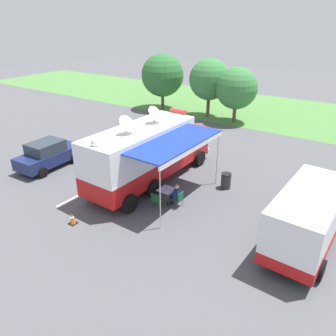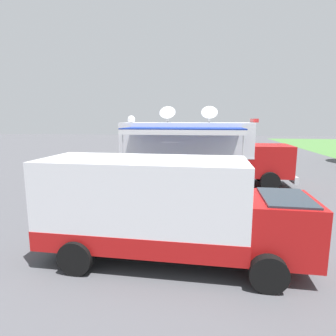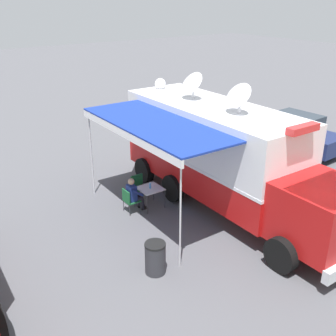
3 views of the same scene
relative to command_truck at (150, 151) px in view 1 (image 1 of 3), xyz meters
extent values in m
plane|color=#515156|center=(-0.05, -0.75, -1.95)|extent=(100.00, 100.00, 0.00)
cube|color=#4C7F3D|center=(-0.05, 19.86, -1.94)|extent=(80.00, 14.00, 0.01)
cube|color=silver|center=(-2.26, -2.63, -1.94)|extent=(0.22, 4.80, 0.01)
cube|color=#B71414|center=(-0.05, -0.75, -0.80)|extent=(2.66, 7.25, 1.10)
cube|color=white|center=(-0.05, -0.75, 0.60)|extent=(2.66, 7.25, 1.70)
cube|color=white|center=(-0.05, -0.75, -0.25)|extent=(2.68, 7.27, 0.10)
cube|color=#B71414|center=(0.05, 3.90, -0.50)|extent=(2.35, 2.15, 1.70)
cube|color=#28333D|center=(0.06, 4.10, 0.00)|extent=(2.18, 1.52, 0.70)
cube|color=silver|center=(0.08, 5.03, -1.40)|extent=(2.38, 0.25, 0.36)
cylinder|color=black|center=(-1.20, 3.73, -1.45)|extent=(0.32, 1.01, 1.00)
cylinder|color=black|center=(1.30, 3.67, -1.45)|extent=(0.32, 1.01, 1.00)
cylinder|color=black|center=(-1.31, -1.26, -1.45)|extent=(0.32, 1.01, 1.00)
cylinder|color=black|center=(1.19, -1.31, -1.45)|extent=(0.32, 1.01, 1.00)
cylinder|color=black|center=(-1.35, -3.24, -1.45)|extent=(0.32, 1.01, 1.00)
cylinder|color=black|center=(1.14, -3.29, -1.45)|extent=(0.32, 1.01, 1.00)
cube|color=white|center=(-0.05, -0.75, 1.50)|extent=(2.66, 7.25, 0.10)
cube|color=red|center=(0.03, 2.95, 1.67)|extent=(1.11, 0.30, 0.20)
cylinder|color=silver|center=(-0.07, -1.83, 1.78)|extent=(0.10, 0.10, 0.45)
cone|color=silver|center=(0.08, -1.83, 2.18)|extent=(0.74, 0.92, 0.81)
cylinder|color=silver|center=(-0.02, 0.51, 1.78)|extent=(0.10, 0.10, 0.45)
cone|color=silver|center=(0.13, 0.51, 2.18)|extent=(0.74, 0.92, 0.81)
sphere|color=white|center=(-0.12, -3.95, 1.73)|extent=(0.44, 0.44, 0.44)
cube|color=#193399|center=(2.30, -0.80, 1.30)|extent=(2.33, 5.81, 0.06)
cube|color=white|center=(3.36, -0.82, 1.16)|extent=(0.21, 5.76, 0.24)
cylinder|color=silver|center=(3.36, 1.91, -0.32)|extent=(0.05, 0.05, 3.25)
cylinder|color=silver|center=(3.24, -3.55, -0.32)|extent=(0.05, 0.05, 3.25)
cube|color=silver|center=(2.12, -1.40, -1.23)|extent=(0.82, 0.82, 0.03)
cylinder|color=#333338|center=(1.76, -1.02, -1.60)|extent=(0.03, 0.03, 0.70)
cylinder|color=#333338|center=(2.50, -1.04, -1.60)|extent=(0.03, 0.03, 0.70)
cylinder|color=#333338|center=(1.74, -1.76, -1.60)|extent=(0.03, 0.03, 0.70)
cylinder|color=#333338|center=(2.48, -1.78, -1.60)|extent=(0.03, 0.03, 0.70)
cylinder|color=#4C99D8|center=(2.13, -1.40, -1.12)|extent=(0.07, 0.07, 0.20)
cylinder|color=white|center=(2.13, -1.40, -1.01)|extent=(0.04, 0.04, 0.02)
cube|color=#19562D|center=(2.82, -1.49, -1.53)|extent=(0.49, 0.49, 0.04)
cube|color=#19562D|center=(3.04, -1.50, -1.30)|extent=(0.05, 0.48, 0.44)
cylinder|color=#333338|center=(2.60, -1.71, -1.74)|extent=(0.02, 0.02, 0.42)
cylinder|color=#333338|center=(2.61, -1.27, -1.74)|extent=(0.02, 0.02, 0.42)
cylinder|color=#333338|center=(3.04, -1.72, -1.74)|extent=(0.02, 0.02, 0.42)
cylinder|color=#333338|center=(3.05, -1.28, -1.74)|extent=(0.02, 0.02, 0.42)
cube|color=#19562D|center=(2.07, -2.15, -1.53)|extent=(0.49, 0.49, 0.04)
cube|color=#19562D|center=(2.07, -2.37, -1.30)|extent=(0.48, 0.05, 0.44)
cylinder|color=#333338|center=(1.86, -1.93, -1.74)|extent=(0.02, 0.02, 0.42)
cylinder|color=#333338|center=(2.30, -1.94, -1.74)|extent=(0.02, 0.02, 0.42)
cylinder|color=#333338|center=(1.85, -2.37, -1.74)|extent=(0.02, 0.02, 0.42)
cylinder|color=#333338|center=(2.29, -2.38, -1.74)|extent=(0.02, 0.02, 0.42)
cube|color=navy|center=(2.82, -1.49, -1.23)|extent=(0.25, 0.37, 0.56)
sphere|color=tan|center=(2.82, -1.49, -0.81)|extent=(0.22, 0.22, 0.22)
cylinder|color=navy|center=(2.70, -1.72, -1.19)|extent=(0.43, 0.10, 0.34)
cylinder|color=navy|center=(2.71, -1.26, -1.19)|extent=(0.43, 0.10, 0.34)
cylinder|color=black|center=(2.64, -1.59, -1.51)|extent=(0.38, 0.14, 0.13)
cylinder|color=black|center=(2.46, -1.58, -1.74)|extent=(0.11, 0.11, 0.42)
cube|color=black|center=(2.40, -1.58, -1.91)|extent=(0.24, 0.11, 0.07)
cylinder|color=black|center=(2.64, -1.39, -1.51)|extent=(0.38, 0.14, 0.13)
cylinder|color=black|center=(2.46, -1.38, -1.74)|extent=(0.11, 0.11, 0.42)
cube|color=black|center=(2.40, -1.38, -1.91)|extent=(0.24, 0.11, 0.07)
cylinder|color=#2D2D33|center=(4.07, 1.75, -1.52)|extent=(0.56, 0.56, 0.85)
cylinder|color=black|center=(4.07, 1.75, -1.07)|extent=(0.57, 0.57, 0.06)
cube|color=black|center=(-0.42, -5.58, -1.93)|extent=(0.36, 0.36, 0.03)
cone|color=orange|center=(-0.42, -5.58, -1.64)|extent=(0.26, 0.26, 0.55)
cylinder|color=white|center=(-0.42, -5.58, -1.61)|extent=(0.17, 0.17, 0.06)
cube|color=white|center=(9.03, -1.40, -0.35)|extent=(2.34, 5.29, 2.20)
cube|color=#B71414|center=(9.03, -1.40, -1.20)|extent=(2.36, 5.31, 0.50)
cube|color=#B71414|center=(9.18, 2.00, -0.83)|extent=(1.96, 1.68, 1.40)
cube|color=#28333D|center=(9.19, 2.10, -0.38)|extent=(1.73, 1.18, 0.60)
cylinder|color=black|center=(8.12, 1.65, -1.53)|extent=(0.30, 0.85, 0.84)
cylinder|color=black|center=(7.91, -2.78, -1.53)|extent=(0.30, 0.85, 0.84)
cylinder|color=black|center=(10.01, -2.87, -1.53)|extent=(0.30, 0.85, 0.84)
cube|color=navy|center=(-6.70, -1.97, -1.25)|extent=(1.96, 4.27, 0.76)
cube|color=#28333D|center=(-6.69, -2.12, -0.53)|extent=(1.68, 2.16, 0.68)
cylinder|color=black|center=(-7.65, -0.71, -1.63)|extent=(0.24, 0.65, 0.64)
cylinder|color=black|center=(-5.85, -0.64, -1.63)|extent=(0.24, 0.65, 0.64)
cylinder|color=black|center=(-7.55, -3.31, -1.63)|extent=(0.24, 0.65, 0.64)
cylinder|color=black|center=(-5.75, -3.24, -1.63)|extent=(0.24, 0.65, 0.64)
cylinder|color=brown|center=(-9.08, 14.34, -0.96)|extent=(0.32, 0.32, 1.96)
sphere|color=#2D6B33|center=(-9.08, 14.34, 1.53)|extent=(4.34, 4.34, 4.34)
cylinder|color=brown|center=(-3.67, 14.28, -0.83)|extent=(0.32, 0.32, 2.24)
sphere|color=#387A3D|center=(-3.67, 14.28, 1.64)|extent=(3.83, 3.83, 3.83)
cylinder|color=brown|center=(-0.77, 13.96, -1.03)|extent=(0.32, 0.32, 1.84)
sphere|color=#387A3D|center=(-0.77, 13.96, 1.19)|extent=(3.72, 3.72, 3.72)
camera|label=1|loc=(10.55, -13.77, 6.99)|focal=34.85mm
camera|label=2|loc=(15.94, 0.04, 1.74)|focal=29.93mm
camera|label=3|loc=(9.11, 9.26, 5.00)|focal=43.47mm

